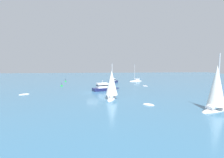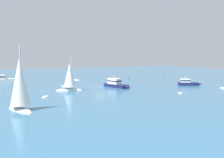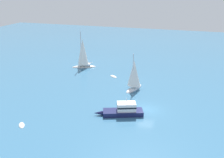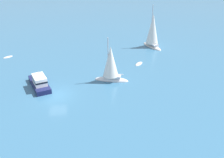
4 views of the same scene
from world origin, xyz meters
The scene contains 6 objects.
ground_plane centered at (0.00, 0.00, 0.00)m, with size 160.00×160.00×0.00m, color teal.
yacht centered at (-18.69, 18.32, 3.10)m, with size 5.80×3.72×9.03m.
motor_cruiser_1 centered at (-3.01, -2.74, 0.77)m, with size 7.50×4.08×2.75m.
rib_1 centered at (-9.78, 13.78, 0.00)m, with size 2.15×1.97×0.50m.
dinghy centered at (-15.78, -10.34, 0.00)m, with size 1.77×1.96×0.31m.
ketch_1 centered at (-3.98, 8.13, 2.49)m, with size 2.95×5.51×7.45m.
Camera 3 is at (6.84, -39.08, 19.05)m, focal length 43.96 mm.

